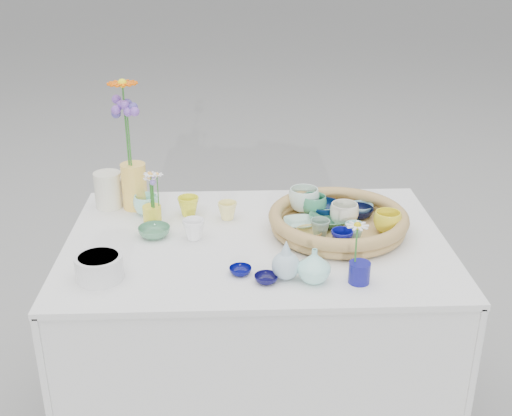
{
  "coord_description": "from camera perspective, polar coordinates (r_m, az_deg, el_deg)",
  "views": [
    {
      "loc": [
        -0.07,
        -1.91,
        1.72
      ],
      "look_at": [
        0.0,
        0.02,
        0.87
      ],
      "focal_mm": 45.0,
      "sensor_mm": 36.0,
      "label": 1
    }
  ],
  "objects": [
    {
      "name": "fluted_bowl",
      "position": [
        1.94,
        -13.76,
        -5.14
      ],
      "size": [
        0.15,
        0.15,
        0.07
      ],
      "primitive_type": null,
      "rotation": [
        0.0,
        0.0,
        -0.06
      ],
      "color": "silver",
      "rests_on": "display_table"
    },
    {
      "name": "tray_ceramic_1",
      "position": [
        2.28,
        9.06,
        -0.37
      ],
      "size": [
        0.14,
        0.14,
        0.03
      ],
      "primitive_type": "imported",
      "rotation": [
        0.0,
        0.0,
        0.37
      ],
      "color": "black",
      "rests_on": "wicker_tray"
    },
    {
      "name": "wicker_tray",
      "position": [
        2.19,
        7.31,
        -1.17
      ],
      "size": [
        0.47,
        0.47,
        0.08
      ],
      "primitive_type": null,
      "color": "olive",
      "rests_on": "display_table"
    },
    {
      "name": "bud_vase_paleblue",
      "position": [
        1.88,
        2.68,
        -4.53
      ],
      "size": [
        0.1,
        0.1,
        0.13
      ],
      "primitive_type": null,
      "rotation": [
        0.0,
        0.0,
        0.26
      ],
      "color": "#9FBAC6",
      "rests_on": "display_table"
    },
    {
      "name": "tray_ceramic_12",
      "position": [
        2.27,
        5.16,
        0.26
      ],
      "size": [
        0.1,
        0.1,
        0.07
      ],
      "primitive_type": "imported",
      "rotation": [
        0.0,
        0.0,
        0.1
      ],
      "color": "#3A8D65",
      "rests_on": "wicker_tray"
    },
    {
      "name": "tray_ceramic_6",
      "position": [
        2.29,
        4.28,
        0.73
      ],
      "size": [
        0.13,
        0.13,
        0.09
      ],
      "primitive_type": "imported",
      "rotation": [
        0.0,
        0.0,
        -0.2
      ],
      "color": "silver",
      "rests_on": "wicker_tray"
    },
    {
      "name": "tray_ceramic_5",
      "position": [
        2.18,
        3.9,
        -1.41
      ],
      "size": [
        0.12,
        0.12,
        0.03
      ],
      "primitive_type": "imported",
      "rotation": [
        0.0,
        0.0,
        0.18
      ],
      "color": "#92BCA7",
      "rests_on": "wicker_tray"
    },
    {
      "name": "daisy_cup",
      "position": [
        2.26,
        -9.21,
        -0.64
      ],
      "size": [
        0.09,
        0.09,
        0.07
      ],
      "primitive_type": "cylinder",
      "rotation": [
        0.0,
        0.0,
        -0.44
      ],
      "color": "yellow",
      "rests_on": "display_table"
    },
    {
      "name": "tray_ceramic_0",
      "position": [
        2.29,
        5.98,
        -0.03
      ],
      "size": [
        0.16,
        0.16,
        0.04
      ],
      "primitive_type": "imported",
      "rotation": [
        0.0,
        0.0,
        0.37
      ],
      "color": "#071943",
      "rests_on": "wicker_tray"
    },
    {
      "name": "loose_ceramic_6",
      "position": [
        1.88,
        0.91,
        -6.3
      ],
      "size": [
        0.09,
        0.09,
        0.02
      ],
      "primitive_type": "imported",
      "rotation": [
        0.0,
        0.0,
        -0.4
      ],
      "color": "#0A0839",
      "rests_on": "display_table"
    },
    {
      "name": "tray_ceramic_4",
      "position": [
        2.11,
        5.71,
        -1.82
      ],
      "size": [
        0.08,
        0.08,
        0.06
      ],
      "primitive_type": "imported",
      "rotation": [
        0.0,
        0.0,
        0.33
      ],
      "color": "slate",
      "rests_on": "wicker_tray"
    },
    {
      "name": "tray_ceramic_2",
      "position": [
        2.17,
        11.6,
        -1.23
      ],
      "size": [
        0.1,
        0.1,
        0.07
      ],
      "primitive_type": "imported",
      "rotation": [
        0.0,
        0.0,
        0.14
      ],
      "color": "yellow",
      "rests_on": "wicker_tray"
    },
    {
      "name": "loose_ceramic_3",
      "position": [
        2.13,
        -5.55,
        -1.91
      ],
      "size": [
        0.09,
        0.09,
        0.07
      ],
      "primitive_type": "imported",
      "rotation": [
        0.0,
        0.0,
        -0.18
      ],
      "color": "white",
      "rests_on": "display_table"
    },
    {
      "name": "tray_ceramic_7",
      "position": [
        2.2,
        7.84,
        -0.54
      ],
      "size": [
        0.13,
        0.13,
        0.08
      ],
      "primitive_type": "imported",
      "rotation": [
        0.0,
        0.0,
        -0.34
      ],
      "color": "white",
      "rests_on": "wicker_tray"
    },
    {
      "name": "bud_vase_cobalt",
      "position": [
        1.9,
        9.17,
        -5.69
      ],
      "size": [
        0.07,
        0.07,
        0.06
      ],
      "primitive_type": "cylinder",
      "rotation": [
        0.0,
        0.0,
        0.18
      ],
      "color": "navy",
      "rests_on": "display_table"
    },
    {
      "name": "white_pitcher",
      "position": [
        2.42,
        -13.0,
        1.58
      ],
      "size": [
        0.16,
        0.13,
        0.13
      ],
      "primitive_type": null,
      "rotation": [
        0.0,
        0.0,
        0.25
      ],
      "color": "beige",
      "rests_on": "display_table"
    },
    {
      "name": "bud_vase_seafoam",
      "position": [
        1.88,
        5.19,
        -5.08
      ],
      "size": [
        0.12,
        0.12,
        0.1
      ],
      "primitive_type": "imported",
      "rotation": [
        0.0,
        0.0,
        -0.29
      ],
      "color": "#A2E9DB",
      "rests_on": "display_table"
    },
    {
      "name": "tray_ceramic_9",
      "position": [
        2.03,
        7.64,
        -2.83
      ],
      "size": [
        0.09,
        0.09,
        0.07
      ],
      "primitive_type": "imported",
      "rotation": [
        0.0,
        0.0,
        -0.35
      ],
      "color": "#090C6B",
      "rests_on": "wicker_tray"
    },
    {
      "name": "gerbera",
      "position": [
        2.3,
        -11.49,
        7.22
      ],
      "size": [
        0.13,
        0.13,
        0.32
      ],
      "primitive_type": null,
      "rotation": [
        0.0,
        0.0,
        0.11
      ],
      "color": "#F55B00",
      "rests_on": "tall_vase_yellow"
    },
    {
      "name": "tray_ceramic_10",
      "position": [
        2.11,
        4.76,
        -2.27
      ],
      "size": [
        0.11,
        0.11,
        0.03
      ],
      "primitive_type": "imported",
      "rotation": [
        0.0,
        0.0,
        0.26
      ],
      "color": "#D5B661",
      "rests_on": "wicker_tray"
    },
    {
      "name": "tray_ceramic_11",
      "position": [
        2.1,
        8.72,
        -2.1
      ],
      "size": [
        0.07,
        0.07,
        0.06
      ],
      "primitive_type": "imported",
      "rotation": [
        0.0,
        0.0,
        -0.15
      ],
      "color": "#82C5BC",
      "rests_on": "wicker_tray"
    },
    {
      "name": "loose_ceramic_2",
      "position": [
        2.18,
        -9.03,
        -2.09
      ],
      "size": [
        0.11,
        0.11,
        0.03
      ],
      "primitive_type": "imported",
      "rotation": [
        0.0,
        0.0,
        -0.06
      ],
      "color": "#4B855F",
      "rests_on": "display_table"
    },
    {
      "name": "loose_ceramic_5",
      "position": [
        2.34,
        -9.74,
        0.29
      ],
      "size": [
        0.11,
        0.11,
        0.07
      ],
      "primitive_type": "imported",
      "rotation": [
        0.0,
        0.0,
        -0.19
      ],
      "color": "#9FEDDD",
      "rests_on": "display_table"
    },
    {
      "name": "hydrangea",
      "position": [
        2.31,
        -11.22,
        6.14
      ],
      "size": [
        0.11,
        0.11,
        0.29
      ],
      "primitive_type": null,
      "rotation": [
        0.0,
        0.0,
        -0.39
      ],
      "color": "#4B3E96",
      "rests_on": "tall_vase_yellow"
    },
    {
      "name": "daisy_posy",
      "position": [
        2.2,
        -9.17,
        1.58
      ],
      "size": [
        0.09,
        0.09,
        0.13
      ],
      "primitive_type": null,
      "rotation": [
        0.0,
        0.0,
        0.31
      ],
      "color": "white",
      "rests_on": "daisy_cup"
    },
    {
      "name": "tray_ceramic_8",
      "position": [
        2.32,
        9.3,
        -0.02
      ],
      "size": [
        0.11,
        0.11,
        0.03
      ],
      "primitive_type": "imported",
      "rotation": [
        0.0,
        0.0,
        -0.38
      ],
      "color": "#9BDCED",
      "rests_on": "wicker_tray"
    },
    {
      "name": "tray_ceramic_3",
      "position": [
        2.2,
        6.45,
        -1.13
      ],
      "size": [
        0.14,
        0.14,
        0.03
      ],
      "primitive_type": "imported",
      "rotation": [
        0.0,
        0.0,
        0.13
      ],
      "color": "#40825D",
      "rests_on": "wicker_tray"
    },
    {
      "name": "loose_ceramic_4",
      "position": [
        1.93,
        -1.4,
        -5.59
      ],
      "size": [
        0.07,
        0.07,
        0.02
      ],
      "primitive_type": "imported",
      "rotation": [
        0.0,
        0.0,
        -0.02
      ],
      "color": "#040653",
      "rests_on": "display_table"
    },
    {
      "name": "tall_vase_yellow",
      "position": [
        2.38,
        -10.76,
        1.92
      ],
      "size": [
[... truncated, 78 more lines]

